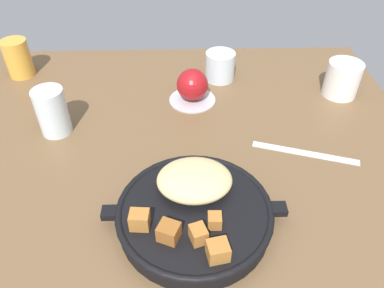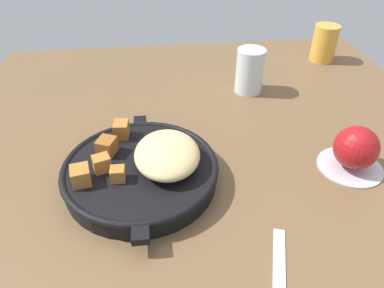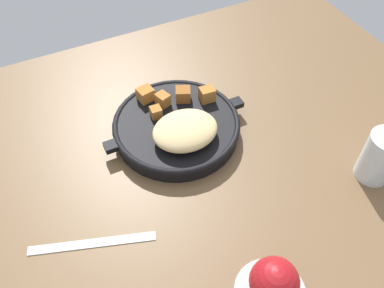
# 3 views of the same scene
# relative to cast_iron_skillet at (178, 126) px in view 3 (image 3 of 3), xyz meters

# --- Properties ---
(ground_plane) EXTENTS (1.08, 1.01, 0.02)m
(ground_plane) POSITION_rel_cast_iron_skillet_xyz_m (-0.06, 0.12, -0.04)
(ground_plane) COLOR brown
(cast_iron_skillet) EXTENTS (0.30, 0.26, 0.07)m
(cast_iron_skillet) POSITION_rel_cast_iron_skillet_xyz_m (0.00, 0.00, 0.00)
(cast_iron_skillet) COLOR black
(cast_iron_skillet) RESTS_ON ground_plane
(red_apple) EXTENTS (0.07, 0.07, 0.07)m
(red_apple) POSITION_rel_cast_iron_skillet_xyz_m (0.01, 0.36, 0.02)
(red_apple) COLOR maroon
(red_apple) RESTS_ON saucer_plate
(butter_knife) EXTENTS (0.21, 0.08, 0.00)m
(butter_knife) POSITION_rel_cast_iron_skillet_xyz_m (0.23, 0.16, -0.02)
(butter_knife) COLOR silver
(butter_knife) RESTS_ON ground_plane
(water_glass_tall) EXTENTS (0.06, 0.06, 0.10)m
(water_glass_tall) POSITION_rel_cast_iron_skillet_xyz_m (-0.29, 0.25, 0.02)
(water_glass_tall) COLOR silver
(water_glass_tall) RESTS_ON ground_plane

